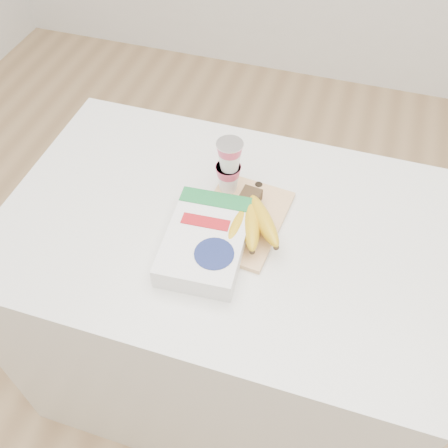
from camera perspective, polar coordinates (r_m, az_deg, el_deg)
name	(u,v)px	position (r m, az deg, el deg)	size (l,w,h in m)	color
room	(220,28)	(0.91, -0.50, 21.53)	(4.00, 4.00, 4.00)	tan
table	(222,309)	(1.58, -0.27, -9.68)	(1.11, 0.74, 0.83)	silver
cutting_board	(241,219)	(1.24, 1.96, 0.54)	(0.20, 0.27, 0.01)	#E7AE7F
bananas	(246,220)	(1.19, 2.49, 0.45)	(0.21, 0.21, 0.07)	#382816
yogurt_stack	(229,165)	(1.25, 0.57, 6.73)	(0.07, 0.07, 0.16)	white
cereal_box	(206,241)	(1.17, -2.06, -1.94)	(0.20, 0.28, 0.06)	white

